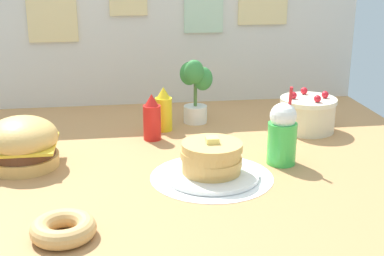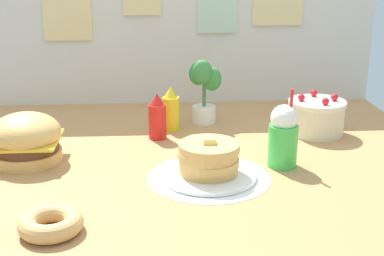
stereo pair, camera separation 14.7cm
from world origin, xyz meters
name	(u,v)px [view 1 (the left image)]	position (x,y,z in m)	size (l,w,h in m)	color
ground_plane	(191,177)	(0.00, 0.00, -0.01)	(2.04, 1.98, 0.02)	#B27F4C
back_wall	(163,24)	(0.00, 0.98, 0.41)	(2.04, 0.04, 0.82)	beige
doily_mat	(212,177)	(0.07, -0.04, 0.00)	(0.44, 0.44, 0.00)	white
burger	(22,143)	(-0.60, 0.16, 0.09)	(0.26, 0.26, 0.19)	#DBA859
pancake_stack	(212,162)	(0.07, -0.04, 0.06)	(0.34, 0.34, 0.15)	white
layer_cake	(308,114)	(0.58, 0.42, 0.08)	(0.25, 0.25, 0.18)	beige
ketchup_bottle	(152,119)	(-0.11, 0.40, 0.09)	(0.08, 0.08, 0.20)	red
mustard_bottle	(164,110)	(-0.05, 0.52, 0.09)	(0.08, 0.08, 0.20)	yellow
cream_soda_cup	(282,134)	(0.35, 0.06, 0.12)	(0.11, 0.11, 0.30)	green
donut_pink_glaze	(63,228)	(-0.41, -0.40, 0.03)	(0.18, 0.18, 0.06)	tan
potted_plant	(195,89)	(0.11, 0.61, 0.16)	(0.15, 0.12, 0.30)	white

